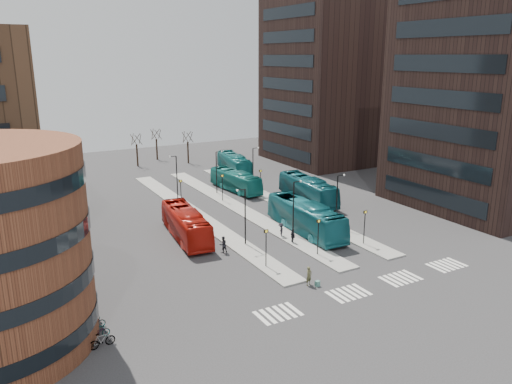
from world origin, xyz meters
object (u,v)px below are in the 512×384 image
bicycle_mid (102,340)px  bicycle_far (93,323)px  traveller (309,276)px  teal_bus_a (306,217)px  teal_bus_c (308,189)px  teal_bus_d (234,164)px  commuter_b (293,236)px  commuter_c (281,230)px  bicycle_near (98,332)px  suitcase (317,284)px  commuter_a (223,245)px  red_bus (186,224)px  teal_bus_b (235,181)px

bicycle_mid → bicycle_far: size_ratio=1.07×
bicycle_far → traveller: bearing=-96.0°
teal_bus_a → bicycle_far: bearing=-156.6°
teal_bus_c → teal_bus_d: size_ratio=1.04×
commuter_b → commuter_c: 2.23m
bicycle_near → bicycle_mid: (0.00, -1.34, 0.10)m
suitcase → commuter_a: size_ratio=0.28×
bicycle_near → bicycle_far: size_ratio=0.99×
bicycle_near → commuter_c: bearing=-68.6°
red_bus → commuter_c: 10.45m
commuter_c → commuter_b: bearing=32.2°
teal_bus_b → teal_bus_d: bearing=59.0°
red_bus → teal_bus_c: size_ratio=0.97×
suitcase → commuter_a: bearing=109.0°
teal_bus_a → teal_bus_b: (1.30, 19.95, -0.28)m
teal_bus_a → teal_bus_c: (7.35, 10.07, -0.09)m
suitcase → teal_bus_a: bearing=59.4°
commuter_a → teal_bus_d: bearing=-124.4°
commuter_a → bicycle_mid: commuter_a is taller
commuter_a → bicycle_far: 17.02m
teal_bus_d → traveller: 43.82m
teal_bus_a → bicycle_mid: 28.32m
commuter_b → bicycle_far: (-22.23, -7.19, -0.39)m
commuter_b → bicycle_near: commuter_b is taller
teal_bus_b → teal_bus_d: size_ratio=0.93×
teal_bus_a → bicycle_near: bearing=-153.8°
red_bus → traveller: 16.97m
teal_bus_c → traveller: bearing=-119.0°
commuter_c → bicycle_far: bearing=-37.3°
suitcase → teal_bus_c: bearing=56.7°
bicycle_mid → teal_bus_c: bearing=-62.0°
traveller → teal_bus_b: bearing=58.7°
suitcase → teal_bus_b: 32.91m
commuter_a → commuter_b: bearing=163.8°
commuter_b → bicycle_far: 23.37m
traveller → bicycle_near: 17.97m
red_bus → bicycle_near: (-12.97, -15.84, -1.19)m
suitcase → teal_bus_b: teal_bus_b is taller
teal_bus_d → commuter_a: bearing=-109.4°
teal_bus_a → commuter_c: teal_bus_a is taller
teal_bus_a → teal_bus_d: teal_bus_a is taller
teal_bus_a → red_bus: bearing=161.7°
suitcase → bicycle_near: size_ratio=0.28×
teal_bus_c → traveller: teal_bus_c is taller
bicycle_far → red_bus: bearing=-42.3°
teal_bus_c → teal_bus_d: teal_bus_c is taller
commuter_a → bicycle_near: (-14.68, -10.06, -0.41)m
commuter_a → bicycle_far: commuter_a is taller
teal_bus_d → traveller: size_ratio=6.75×
teal_bus_c → commuter_c: size_ratio=7.39×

